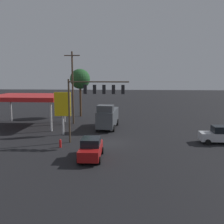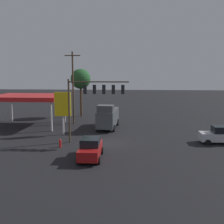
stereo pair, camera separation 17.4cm
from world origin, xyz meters
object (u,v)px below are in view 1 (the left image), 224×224
Objects in this scene: delivery_truck at (108,117)px; hatchback_crossing at (218,135)px; traffic_signal_assembly at (94,94)px; sedan_waiting at (91,148)px; street_tree at (80,79)px; fire_hydrant at (60,143)px; price_sign at (63,106)px; utility_pole at (73,86)px.

delivery_truck is 1.82× the size of hatchback_crossing.
sedan_waiting is (-0.43, 5.31, -4.55)m from traffic_signal_assembly.
street_tree reaches higher than fire_hydrant.
price_sign reaches higher than fire_hydrant.
fire_hydrant is at bearing 94.93° from street_tree.
hatchback_crossing is 4.34× the size of fire_hydrant.
traffic_signal_assembly is 14.62m from hatchback_crossing.
utility_pole is 1.60× the size of delivery_truck.
fire_hydrant is at bearing -131.99° from sedan_waiting.
sedan_waiting is at bearing 139.19° from fire_hydrant.
street_tree reaches higher than delivery_truck.
street_tree is (5.90, -10.07, 5.13)m from delivery_truck.
hatchback_crossing is at bearing 151.88° from utility_pole.
street_tree is at bearing -167.81° from sedan_waiting.
street_tree is (0.22, -7.04, 0.97)m from utility_pole.
price_sign is at bearing -151.98° from sedan_waiting.
utility_pole reaches higher than price_sign.
utility_pole is at bearing -114.27° from delivery_truck.
traffic_signal_assembly is 0.82× the size of street_tree.
sedan_waiting is at bearing 103.37° from street_tree.
delivery_truck is at bearing 177.18° from sedan_waiting.
street_tree reaches higher than traffic_signal_assembly.
price_sign is at bearing -47.52° from delivery_truck.
fire_hydrant is at bearing -19.09° from delivery_truck.
delivery_truck is 1.56× the size of sedan_waiting.
utility_pole is 14.08m from fire_hydrant.
hatchback_crossing is at bearing 138.02° from street_tree.
traffic_signal_assembly is 11.92m from utility_pole.
price_sign is 7.15m from delivery_truck.
sedan_waiting reaches higher than fire_hydrant.
utility_pole reaches higher than hatchback_crossing.
hatchback_crossing is at bearing -170.47° from fire_hydrant.
street_tree is (18.96, -17.06, 5.88)m from hatchback_crossing.
price_sign reaches higher than delivery_truck.
fire_hydrant is (17.24, 2.89, -0.51)m from hatchback_crossing.
street_tree is 21.02m from fire_hydrant.
street_tree is at bearing -88.18° from utility_pole.
price_sign is (4.54, -3.58, -1.74)m from traffic_signal_assembly.
price_sign is 0.79× the size of delivery_truck.
utility_pole is at bearing -83.38° from fire_hydrant.
delivery_truck is 7.88× the size of fire_hydrant.
traffic_signal_assembly is 1.62× the size of sedan_waiting.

